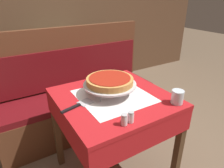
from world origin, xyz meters
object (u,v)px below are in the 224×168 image
(booth_bench, at_px, (79,102))
(pizza_pan_stand, at_px, (110,85))
(dining_table_rear, at_px, (65,56))
(pizza_server, at_px, (78,105))
(deep_dish_pizza, at_px, (110,80))
(pepper_shaker, at_px, (131,117))
(dining_table_front, at_px, (114,110))
(salt_shaker, at_px, (124,120))
(water_glass_near, at_px, (177,97))
(condiment_caddy, at_px, (65,46))

(booth_bench, bearing_deg, pizza_pan_stand, -92.52)
(dining_table_rear, height_order, pizza_server, pizza_server)
(booth_bench, height_order, pizza_server, booth_bench)
(booth_bench, relative_size, deep_dish_pizza, 5.03)
(dining_table_rear, bearing_deg, pizza_server, -105.81)
(booth_bench, distance_m, deep_dish_pizza, 0.90)
(dining_table_rear, bearing_deg, pepper_shaker, -97.35)
(dining_table_front, bearing_deg, salt_shaker, -112.15)
(dining_table_rear, height_order, pepper_shaker, pepper_shaker)
(pizza_pan_stand, xyz_separation_m, pepper_shaker, (-0.08, -0.36, -0.04))
(pizza_server, distance_m, water_glass_near, 0.66)
(salt_shaker, bearing_deg, pizza_pan_stand, 71.14)
(condiment_caddy, bearing_deg, water_glass_near, -84.86)
(dining_table_front, bearing_deg, deep_dish_pizza, 98.28)
(salt_shaker, bearing_deg, water_glass_near, 1.95)
(dining_table_front, relative_size, dining_table_rear, 1.02)
(salt_shaker, height_order, pepper_shaker, pepper_shaker)
(booth_bench, height_order, pepper_shaker, booth_bench)
(dining_table_rear, relative_size, pizza_pan_stand, 1.99)
(dining_table_rear, distance_m, pizza_server, 1.56)
(pepper_shaker, bearing_deg, dining_table_rear, 82.65)
(dining_table_front, distance_m, deep_dish_pizza, 0.23)
(pepper_shaker, bearing_deg, salt_shaker, 180.00)
(salt_shaker, relative_size, pepper_shaker, 0.97)
(dining_table_front, xyz_separation_m, water_glass_near, (0.31, -0.31, 0.16))
(dining_table_front, xyz_separation_m, deep_dish_pizza, (-0.01, 0.04, 0.22))
(dining_table_front, height_order, pepper_shaker, pepper_shaker)
(water_glass_near, bearing_deg, pizza_pan_stand, 131.88)
(deep_dish_pizza, bearing_deg, dining_table_rear, 83.88)
(dining_table_rear, relative_size, salt_shaker, 11.48)
(dining_table_front, height_order, pizza_server, pizza_server)
(deep_dish_pizza, height_order, salt_shaker, deep_dish_pizza)
(pizza_server, distance_m, condiment_caddy, 1.51)
(pizza_pan_stand, height_order, water_glass_near, water_glass_near)
(dining_table_front, bearing_deg, pepper_shaker, -104.81)
(booth_bench, distance_m, pepper_shaker, 1.19)
(water_glass_near, distance_m, pepper_shaker, 0.39)
(pizza_server, relative_size, salt_shaker, 3.66)
(dining_table_front, distance_m, condiment_caddy, 1.47)
(dining_table_front, distance_m, booth_bench, 0.83)
(salt_shaker, distance_m, pepper_shaker, 0.05)
(dining_table_front, relative_size, pepper_shaker, 11.39)
(pizza_pan_stand, bearing_deg, dining_table_rear, 83.88)
(booth_bench, xyz_separation_m, water_glass_near, (0.28, -1.07, 0.48))
(dining_table_front, height_order, condiment_caddy, condiment_caddy)
(dining_table_rear, bearing_deg, pizza_pan_stand, -96.12)
(pizza_server, bearing_deg, booth_bench, 68.62)
(deep_dish_pizza, relative_size, condiment_caddy, 2.19)
(dining_table_front, distance_m, pizza_server, 0.30)
(dining_table_front, height_order, salt_shaker, salt_shaker)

